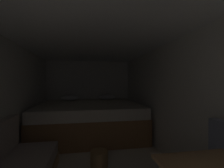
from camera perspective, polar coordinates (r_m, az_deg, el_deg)
name	(u,v)px	position (r m, az deg, el deg)	size (l,w,h in m)	color
ground_plane	(92,166)	(2.88, -7.08, -27.28)	(7.26, 7.26, 0.00)	beige
wall_back	(89,92)	(5.21, -8.49, -3.00)	(2.74, 0.05, 2.04)	silver
wall_left	(0,105)	(2.84, -35.47, -6.11)	(0.05, 5.26, 2.04)	silver
wall_right	(169,101)	(2.95, 20.08, -5.79)	(0.05, 5.26, 2.04)	silver
ceiling_slab	(92,38)	(2.65, -7.14, 16.35)	(2.74, 5.26, 0.05)	white
bed	(90,119)	(4.21, -8.13, -12.33)	(2.52, 2.06, 0.97)	olive
wicker_basket	(99,159)	(2.81, -4.67, -25.30)	(0.28, 0.28, 0.24)	olive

